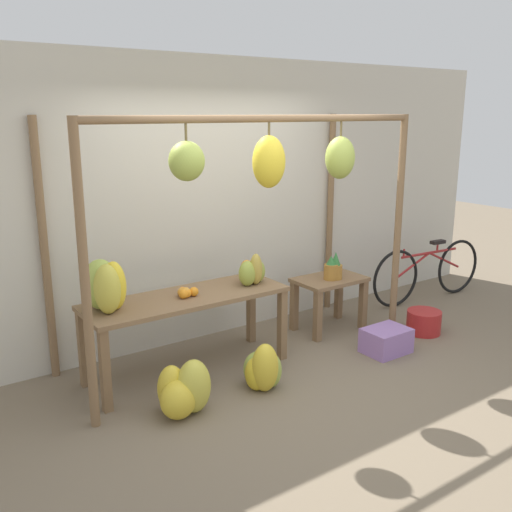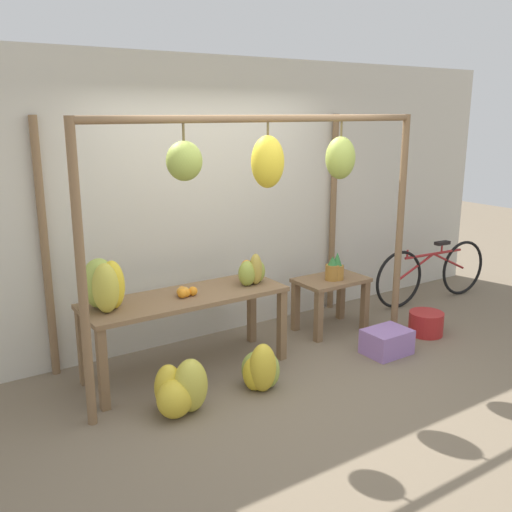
# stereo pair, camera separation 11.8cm
# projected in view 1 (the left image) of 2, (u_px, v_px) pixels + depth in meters

# --- Properties ---
(ground_plane) EXTENTS (20.00, 20.00, 0.00)m
(ground_plane) POSITION_uv_depth(u_px,v_px,m) (301.00, 390.00, 4.79)
(ground_plane) COLOR #756651
(shop_wall_back) EXTENTS (8.00, 0.08, 2.80)m
(shop_wall_back) POSITION_uv_depth(u_px,v_px,m) (205.00, 202.00, 5.68)
(shop_wall_back) COLOR beige
(shop_wall_back) RESTS_ON ground_plane
(stall_awning) EXTENTS (3.28, 1.18, 2.25)m
(stall_awning) POSITION_uv_depth(u_px,v_px,m) (262.00, 185.00, 4.88)
(stall_awning) COLOR brown
(stall_awning) RESTS_ON ground_plane
(display_table_main) EXTENTS (1.81, 0.62, 0.72)m
(display_table_main) POSITION_uv_depth(u_px,v_px,m) (187.00, 307.00, 4.99)
(display_table_main) COLOR brown
(display_table_main) RESTS_ON ground_plane
(display_table_side) EXTENTS (0.74, 0.48, 0.57)m
(display_table_side) POSITION_uv_depth(u_px,v_px,m) (329.00, 291.00, 6.04)
(display_table_side) COLOR brown
(display_table_side) RESTS_ON ground_plane
(banana_pile_on_table) EXTENTS (0.36, 0.42, 0.42)m
(banana_pile_on_table) POSITION_uv_depth(u_px,v_px,m) (106.00, 286.00, 4.54)
(banana_pile_on_table) COLOR yellow
(banana_pile_on_table) RESTS_ON display_table_main
(orange_pile) EXTENTS (0.19, 0.17, 0.09)m
(orange_pile) POSITION_uv_depth(u_px,v_px,m) (186.00, 293.00, 4.91)
(orange_pile) COLOR orange
(orange_pile) RESTS_ON display_table_main
(pineapple_cluster) EXTENTS (0.20, 0.16, 0.29)m
(pineapple_cluster) POSITION_uv_depth(u_px,v_px,m) (333.00, 269.00, 5.94)
(pineapple_cluster) COLOR #A3702D
(pineapple_cluster) RESTS_ON display_table_side
(banana_pile_ground_left) EXTENTS (0.51, 0.44, 0.43)m
(banana_pile_ground_left) POSITION_uv_depth(u_px,v_px,m) (183.00, 391.00, 4.37)
(banana_pile_ground_left) COLOR gold
(banana_pile_ground_left) RESTS_ON ground_plane
(banana_pile_ground_right) EXTENTS (0.35, 0.40, 0.42)m
(banana_pile_ground_right) POSITION_uv_depth(u_px,v_px,m) (263.00, 370.00, 4.78)
(banana_pile_ground_right) COLOR #9EB247
(banana_pile_ground_right) RESTS_ON ground_plane
(fruit_crate_white) EXTENTS (0.43, 0.33, 0.24)m
(fruit_crate_white) POSITION_uv_depth(u_px,v_px,m) (386.00, 341.00, 5.52)
(fruit_crate_white) COLOR #9970B7
(fruit_crate_white) RESTS_ON ground_plane
(blue_bucket) EXTENTS (0.36, 0.36, 0.24)m
(blue_bucket) POSITION_uv_depth(u_px,v_px,m) (424.00, 322.00, 6.01)
(blue_bucket) COLOR #AD2323
(blue_bucket) RESTS_ON ground_plane
(parked_bicycle) EXTENTS (1.77, 0.17, 0.74)m
(parked_bicycle) POSITION_uv_depth(u_px,v_px,m) (428.00, 271.00, 7.02)
(parked_bicycle) COLOR black
(parked_bicycle) RESTS_ON ground_plane
(papaya_pile) EXTENTS (0.35, 0.29, 0.29)m
(papaya_pile) POSITION_uv_depth(u_px,v_px,m) (252.00, 271.00, 5.27)
(papaya_pile) COLOR #93A33D
(papaya_pile) RESTS_ON display_table_main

